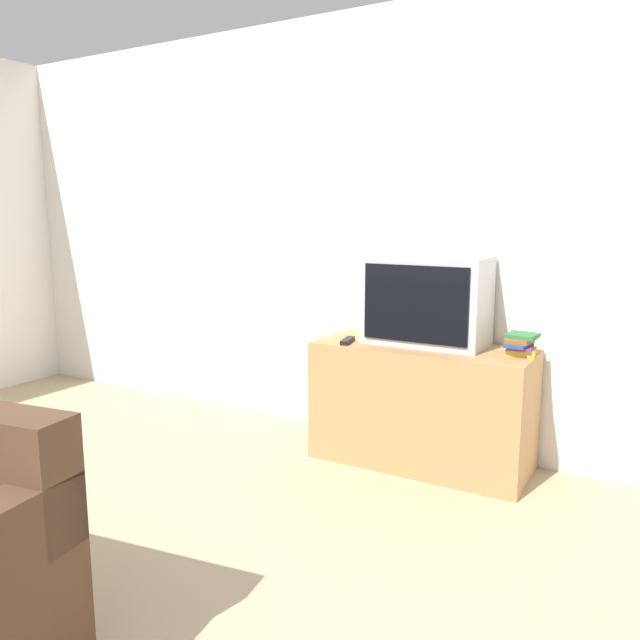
% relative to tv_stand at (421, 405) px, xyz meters
% --- Properties ---
extents(wall_back, '(9.00, 0.06, 2.60)m').
position_rel_tv_stand_xyz_m(wall_back, '(-0.50, 0.30, 0.96)').
color(wall_back, white).
rests_on(wall_back, ground_plane).
extents(tv_stand, '(1.20, 0.49, 0.68)m').
position_rel_tv_stand_xyz_m(tv_stand, '(0.00, 0.00, 0.00)').
color(tv_stand, tan).
rests_on(tv_stand, ground_plane).
extents(television, '(0.67, 0.36, 0.50)m').
position_rel_tv_stand_xyz_m(television, '(-0.01, 0.07, 0.59)').
color(television, silver).
rests_on(television, tv_stand).
extents(book_stack, '(0.16, 0.23, 0.11)m').
position_rel_tv_stand_xyz_m(book_stack, '(0.52, 0.05, 0.40)').
color(book_stack, gold).
rests_on(book_stack, tv_stand).
extents(remote_on_stand, '(0.08, 0.17, 0.02)m').
position_rel_tv_stand_xyz_m(remote_on_stand, '(-0.40, -0.13, 0.35)').
color(remote_on_stand, black).
rests_on(remote_on_stand, tv_stand).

